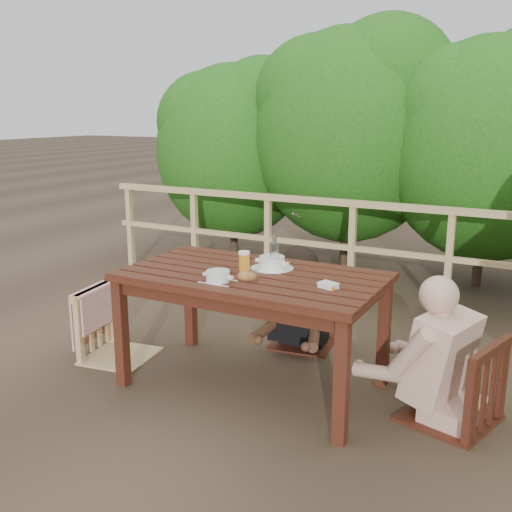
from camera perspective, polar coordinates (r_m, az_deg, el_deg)
The scene contains 16 objects.
ground at distance 4.15m, azimuth -0.33°, elevation -12.30°, with size 60.00×60.00×0.00m, color #4E3B29.
table at distance 3.99m, azimuth -0.34°, elevation -7.27°, with size 1.69×0.95×0.78m, color #39180E.
chair_left at distance 4.52m, azimuth -13.26°, elevation -3.67°, with size 0.50×0.50×1.00m, color tan.
chair_far at distance 4.66m, azimuth 4.65°, elevation -3.01°, with size 0.48×0.48×0.96m, color #39180E.
chair_right at distance 3.71m, azimuth 18.68°, elevation -7.67°, with size 0.51×0.51×1.03m, color #39180E.
woman at distance 4.64m, azimuth 4.79°, elevation -1.07°, with size 0.51×0.63×1.28m, color black, non-canonical shape.
diner_right at distance 3.63m, azimuth 19.40°, elevation -4.70°, with size 0.58×0.72×1.45m, color #D6A592, non-canonical shape.
railing at distance 5.72m, azimuth 9.22°, elevation 0.32°, with size 5.60×0.10×1.01m, color tan.
hedge_row at distance 6.62m, azimuth 16.59°, elevation 13.95°, with size 6.60×1.60×3.80m, color #1C4E12, non-canonical shape.
soup_near at distance 3.68m, azimuth -3.68°, elevation -2.05°, with size 0.25×0.25×0.08m, color white.
soup_far at distance 3.98m, azimuth 1.56°, elevation -0.70°, with size 0.29×0.29×0.10m, color white.
bread_roll at distance 3.71m, azimuth -0.93°, elevation -1.99°, with size 0.12×0.09×0.07m, color #A26F25.
beer_glass at distance 3.91m, azimuth -1.15°, elevation -0.59°, with size 0.08×0.08×0.15m, color orange.
bottle at distance 3.92m, azimuth 1.79°, elevation 0.24°, with size 0.06×0.06×0.25m, color silver.
tumbler at distance 3.67m, azimuth -0.32°, elevation -2.09°, with size 0.07×0.07×0.08m, color silver.
butter_tub at distance 3.57m, azimuth 6.98°, elevation -2.93°, with size 0.11×0.08×0.05m, color white.
Camera 1 is at (1.77, -3.27, 1.84)m, focal length 41.45 mm.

